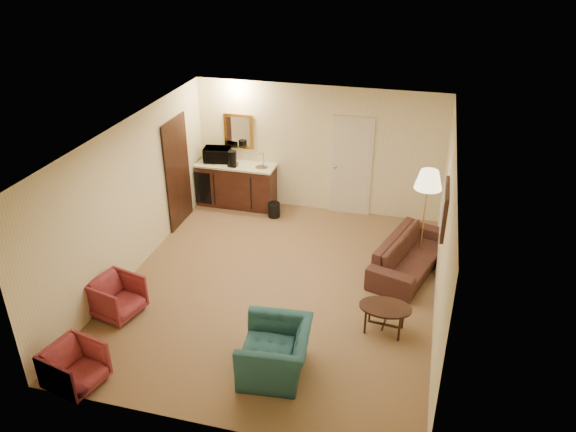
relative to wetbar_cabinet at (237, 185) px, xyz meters
The scene contains 12 objects.
ground 3.21m from the wetbar_cabinet, 58.76° to the right, with size 6.00×6.00×0.00m, color olive.
room_walls 2.79m from the wetbar_cabinet, 51.47° to the right, with size 5.02×6.01×2.61m.
wetbar_cabinet is the anchor object (origin of this frame).
sofa 4.04m from the wetbar_cabinet, 23.85° to the right, with size 2.01×0.59×0.79m, color black.
teal_armchair 5.10m from the wetbar_cabinet, 65.09° to the right, with size 1.02×0.66×0.89m, color #20504F.
rose_chair_near 4.07m from the wetbar_cabinet, 97.06° to the right, with size 0.66×0.61×0.67m, color #9C3334.
rose_chair_far 5.53m from the wetbar_cabinet, 92.59° to the right, with size 0.64×0.60×0.66m, color #9C3334.
coffee_table 4.86m from the wetbar_cabinet, 44.75° to the right, with size 0.76×0.51×0.44m, color black.
floor_lamp 4.09m from the wetbar_cabinet, 18.92° to the right, with size 0.46×0.46×1.74m, color gold.
waste_bin 1.01m from the wetbar_cabinet, 20.31° to the right, with size 0.24×0.24×0.30m, color black.
microwave 0.77m from the wetbar_cabinet, behind, with size 0.54×0.30×0.37m, color black.
coffee_maker 0.63m from the wetbar_cabinet, 104.48° to the right, with size 0.17×0.17×0.33m, color black.
Camera 1 is at (2.10, -7.37, 5.28)m, focal length 35.00 mm.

